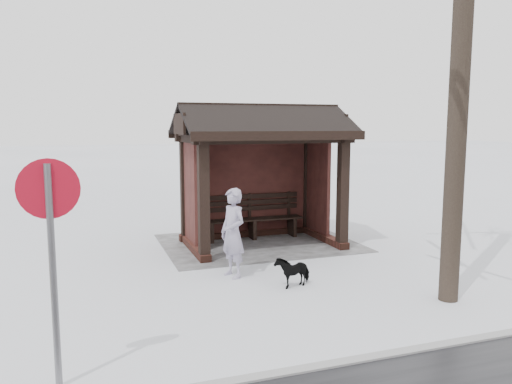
# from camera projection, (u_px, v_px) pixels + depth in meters

# --- Properties ---
(ground) EXTENTS (120.00, 120.00, 0.00)m
(ground) POSITION_uv_depth(u_px,v_px,m) (261.00, 245.00, 11.01)
(ground) COLOR silver
(ground) RESTS_ON ground
(kerb) EXTENTS (120.00, 0.15, 0.06)m
(kerb) POSITION_uv_depth(u_px,v_px,m) (420.00, 350.00, 5.87)
(kerb) COLOR gray
(kerb) RESTS_ON ground
(trampled_patch) EXTENTS (4.20, 3.20, 0.02)m
(trampled_patch) POSITION_uv_depth(u_px,v_px,m) (258.00, 243.00, 11.20)
(trampled_patch) COLOR gray
(trampled_patch) RESTS_ON ground
(bus_shelter) EXTENTS (3.60, 2.40, 3.09)m
(bus_shelter) POSITION_uv_depth(u_px,v_px,m) (259.00, 147.00, 10.87)
(bus_shelter) COLOR #3B1D15
(bus_shelter) RESTS_ON ground
(pedestrian) EXTENTS (0.54, 0.66, 1.56)m
(pedestrian) POSITION_uv_depth(u_px,v_px,m) (233.00, 233.00, 8.63)
(pedestrian) COLOR #9890A9
(pedestrian) RESTS_ON ground
(dog) EXTENTS (0.65, 0.43, 0.51)m
(dog) POSITION_uv_depth(u_px,v_px,m) (293.00, 271.00, 8.21)
(dog) COLOR black
(dog) RESTS_ON ground
(road_sign) EXTENTS (0.59, 0.09, 2.32)m
(road_sign) POSITION_uv_depth(u_px,v_px,m) (50.00, 224.00, 4.86)
(road_sign) COLOR slate
(road_sign) RESTS_ON ground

